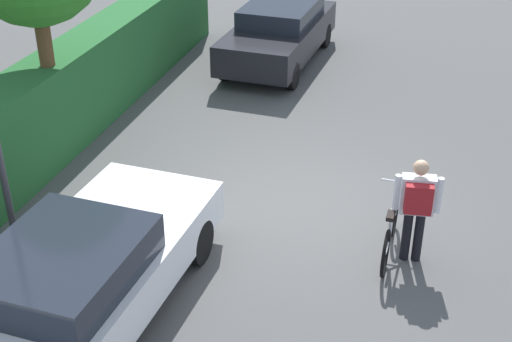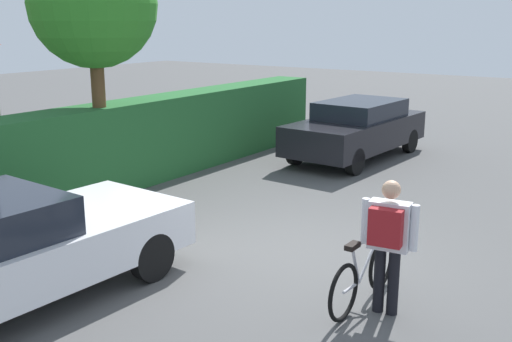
# 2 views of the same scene
# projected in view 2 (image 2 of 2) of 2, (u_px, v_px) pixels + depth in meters

# --- Properties ---
(ground_plane) EXTENTS (60.00, 60.00, 0.00)m
(ground_plane) POSITION_uv_depth(u_px,v_px,m) (291.00, 253.00, 8.79)
(ground_plane) COLOR #4C4C4C
(hedge_row) EXTENTS (15.56, 0.90, 1.71)m
(hedge_row) POSITION_uv_depth(u_px,v_px,m) (74.00, 156.00, 11.13)
(hedge_row) COLOR #245F2D
(hedge_row) RESTS_ON ground
(parked_car_far) EXTENTS (4.35, 1.96, 1.39)m
(parked_car_far) POSITION_uv_depth(u_px,v_px,m) (357.00, 128.00, 14.64)
(parked_car_far) COLOR black
(parked_car_far) RESTS_ON ground
(bicycle) EXTENTS (1.69, 0.50, 0.92)m
(bicycle) POSITION_uv_depth(u_px,v_px,m) (364.00, 274.00, 7.16)
(bicycle) COLOR black
(bicycle) RESTS_ON ground
(person_rider) EXTENTS (0.39, 0.64, 1.58)m
(person_rider) POSITION_uv_depth(u_px,v_px,m) (388.00, 235.00, 6.77)
(person_rider) COLOR black
(person_rider) RESTS_ON ground
(tree_kerbside) EXTENTS (2.31, 2.31, 4.73)m
(tree_kerbside) POSITION_uv_depth(u_px,v_px,m) (93.00, 5.00, 10.84)
(tree_kerbside) COLOR brown
(tree_kerbside) RESTS_ON ground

